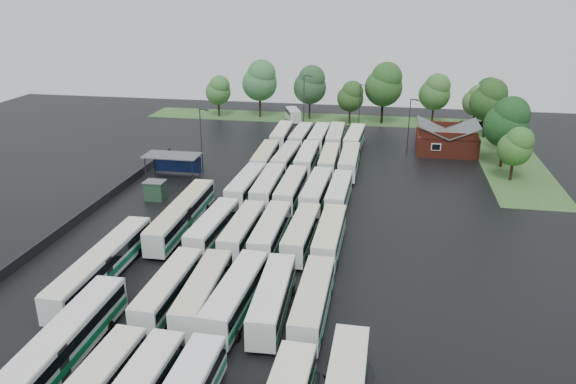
# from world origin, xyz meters

# --- Properties ---
(ground) EXTENTS (160.00, 160.00, 0.00)m
(ground) POSITION_xyz_m (0.00, 0.00, 0.00)
(ground) COLOR black
(ground) RESTS_ON ground
(brick_building) EXTENTS (10.07, 8.60, 5.39)m
(brick_building) POSITION_xyz_m (24.00, 42.77, 1.87)
(brick_building) COLOR maroon
(brick_building) RESTS_ON ground
(wash_shed) EXTENTS (8.20, 4.20, 3.58)m
(wash_shed) POSITION_xyz_m (-17.20, 22.02, 2.99)
(wash_shed) COLOR #2D2D30
(wash_shed) RESTS_ON ground
(utility_hut) EXTENTS (2.70, 2.20, 2.62)m
(utility_hut) POSITION_xyz_m (-16.20, 12.60, 1.32)
(utility_hut) COLOR #1E3B27
(utility_hut) RESTS_ON ground
(grass_strip_north) EXTENTS (80.00, 10.00, 0.01)m
(grass_strip_north) POSITION_xyz_m (2.00, 64.80, 0.01)
(grass_strip_north) COLOR #396329
(grass_strip_north) RESTS_ON ground
(grass_strip_east) EXTENTS (10.00, 50.00, 0.01)m
(grass_strip_east) POSITION_xyz_m (34.00, 42.80, 0.01)
(grass_strip_east) COLOR #396329
(grass_strip_east) RESTS_ON ground
(west_fence) EXTENTS (0.10, 50.00, 1.20)m
(west_fence) POSITION_xyz_m (-22.20, 8.00, 0.60)
(west_fence) COLOR #2D2D30
(west_fence) RESTS_ON ground
(bus_r1c0) EXTENTS (2.60, 11.56, 3.21)m
(bus_r1c0) POSITION_xyz_m (-4.33, -12.43, 1.76)
(bus_r1c0) COLOR silver
(bus_r1c0) RESTS_ON ground
(bus_r1c1) EXTENTS (2.89, 11.75, 3.25)m
(bus_r1c1) POSITION_xyz_m (-1.13, -12.43, 1.79)
(bus_r1c1) COLOR silver
(bus_r1c1) RESTS_ON ground
(bus_r1c2) EXTENTS (3.13, 12.20, 3.37)m
(bus_r1c2) POSITION_xyz_m (1.87, -12.47, 1.85)
(bus_r1c2) COLOR silver
(bus_r1c2) RESTS_ON ground
(bus_r1c3) EXTENTS (2.93, 11.83, 3.27)m
(bus_r1c3) POSITION_xyz_m (5.07, -12.32, 1.80)
(bus_r1c3) COLOR silver
(bus_r1c3) RESTS_ON ground
(bus_r1c4) EXTENTS (2.52, 11.81, 3.29)m
(bus_r1c4) POSITION_xyz_m (8.55, -12.19, 1.81)
(bus_r1c4) COLOR silver
(bus_r1c4) RESTS_ON ground
(bus_r2c0) EXTENTS (3.00, 11.73, 3.24)m
(bus_r2c0) POSITION_xyz_m (-4.56, 1.26, 1.78)
(bus_r2c0) COLOR silver
(bus_r2c0) RESTS_ON ground
(bus_r2c1) EXTENTS (2.64, 11.59, 3.21)m
(bus_r2c1) POSITION_xyz_m (-1.07, 1.05, 1.77)
(bus_r2c1) COLOR silver
(bus_r2c1) RESTS_ON ground
(bus_r2c2) EXTENTS (2.54, 11.83, 3.29)m
(bus_r2c2) POSITION_xyz_m (2.04, 1.13, 1.81)
(bus_r2c2) COLOR silver
(bus_r2c2) RESTS_ON ground
(bus_r2c3) EXTENTS (2.72, 11.53, 3.20)m
(bus_r2c3) POSITION_xyz_m (5.39, 1.47, 1.76)
(bus_r2c3) COLOR silver
(bus_r2c3) RESTS_ON ground
(bus_r2c4) EXTENTS (2.60, 11.82, 3.28)m
(bus_r2c4) POSITION_xyz_m (8.50, 1.25, 1.81)
(bus_r2c4) COLOR silver
(bus_r2c4) RESTS_ON ground
(bus_r3c0) EXTENTS (2.87, 12.08, 3.35)m
(bus_r3c0) POSITION_xyz_m (-4.26, 15.08, 1.84)
(bus_r3c0) COLOR silver
(bus_r3c0) RESTS_ON ground
(bus_r3c1) EXTENTS (2.74, 12.20, 3.39)m
(bus_r3c1) POSITION_xyz_m (-1.23, 15.10, 1.86)
(bus_r3c1) COLOR silver
(bus_r3c1) RESTS_ON ground
(bus_r3c2) EXTENTS (2.61, 11.99, 3.34)m
(bus_r3c2) POSITION_xyz_m (1.90, 14.88, 1.83)
(bus_r3c2) COLOR silver
(bus_r3c2) RESTS_ON ground
(bus_r3c3) EXTENTS (2.92, 12.16, 3.36)m
(bus_r3c3) POSITION_xyz_m (5.29, 14.66, 1.85)
(bus_r3c3) COLOR silver
(bus_r3c3) RESTS_ON ground
(bus_r3c4) EXTENTS (2.63, 11.53, 3.20)m
(bus_r3c4) POSITION_xyz_m (8.24, 14.68, 1.76)
(bus_r3c4) COLOR silver
(bus_r3c4) RESTS_ON ground
(bus_r4c0) EXTENTS (2.93, 11.93, 3.30)m
(bus_r4c0) POSITION_xyz_m (-4.51, 28.14, 1.81)
(bus_r4c0) COLOR silver
(bus_r4c0) RESTS_ON ground
(bus_r4c1) EXTENTS (2.86, 11.64, 3.22)m
(bus_r4c1) POSITION_xyz_m (-1.25, 28.36, 1.77)
(bus_r4c1) COLOR silver
(bus_r4c1) RESTS_ON ground
(bus_r4c2) EXTENTS (2.73, 12.07, 3.35)m
(bus_r4c2) POSITION_xyz_m (1.97, 28.72, 1.84)
(bus_r4c2) COLOR silver
(bus_r4c2) RESTS_ON ground
(bus_r4c3) EXTENTS (2.70, 11.52, 3.19)m
(bus_r4c3) POSITION_xyz_m (5.37, 28.71, 1.76)
(bus_r4c3) COLOR silver
(bus_r4c3) RESTS_ON ground
(bus_r4c4) EXTENTS (2.64, 12.14, 3.37)m
(bus_r4c4) POSITION_xyz_m (8.49, 28.51, 1.86)
(bus_r4c4) COLOR silver
(bus_r4c4) RESTS_ON ground
(bus_r5c0) EXTENTS (2.86, 11.89, 3.29)m
(bus_r5c0) POSITION_xyz_m (-4.59, 42.18, 1.81)
(bus_r5c0) COLOR silver
(bus_r5c0) RESTS_ON ground
(bus_r5c1) EXTENTS (2.69, 11.69, 3.24)m
(bus_r5c1) POSITION_xyz_m (-1.11, 41.80, 1.78)
(bus_r5c1) COLOR silver
(bus_r5c1) RESTS_ON ground
(bus_r5c2) EXTENTS (2.68, 12.04, 3.35)m
(bus_r5c2) POSITION_xyz_m (2.15, 41.77, 1.84)
(bus_r5c2) COLOR silver
(bus_r5c2) RESTS_ON ground
(bus_r5c3) EXTENTS (2.84, 12.16, 3.37)m
(bus_r5c3) POSITION_xyz_m (5.00, 42.34, 1.85)
(bus_r5c3) COLOR silver
(bus_r5c3) RESTS_ON ground
(bus_r5c4) EXTENTS (3.11, 12.20, 3.37)m
(bus_r5c4) POSITION_xyz_m (8.37, 41.78, 1.85)
(bus_r5c4) COLOR silver
(bus_r5c4) RESTS_ON ground
(artic_bus_west_a) EXTENTS (2.64, 18.25, 3.38)m
(artic_bus_west_a) POSITION_xyz_m (-9.02, -22.79, 1.88)
(artic_bus_west_a) COLOR silver
(artic_bus_west_a) RESTS_ON ground
(artic_bus_west_b) EXTENTS (2.65, 17.68, 3.28)m
(artic_bus_west_b) POSITION_xyz_m (-9.24, 4.11, 1.82)
(artic_bus_west_b) COLOR silver
(artic_bus_west_b) RESTS_ON ground
(artic_bus_west_c) EXTENTS (2.55, 17.59, 3.26)m
(artic_bus_west_c) POSITION_xyz_m (-12.42, -9.17, 1.81)
(artic_bus_west_c) COLOR silver
(artic_bus_west_c) RESTS_ON ground
(minibus) EXTENTS (4.20, 6.52, 2.67)m
(minibus) POSITION_xyz_m (-5.84, 61.15, 1.48)
(minibus) COLOR silver
(minibus) RESTS_ON ground
(tree_north_0) EXTENTS (5.42, 5.42, 8.98)m
(tree_north_0) POSITION_xyz_m (-22.51, 63.00, 5.77)
(tree_north_0) COLOR #312112
(tree_north_0) RESTS_ON ground
(tree_north_1) EXTENTS (7.47, 7.47, 12.37)m
(tree_north_1) POSITION_xyz_m (-13.48, 64.11, 7.96)
(tree_north_1) COLOR #2F1F16
(tree_north_1) RESTS_ON ground
(tree_north_2) EXTENTS (6.94, 6.94, 11.50)m
(tree_north_2) POSITION_xyz_m (-2.61, 63.87, 7.40)
(tree_north_2) COLOR black
(tree_north_2) RESTS_ON ground
(tree_north_3) EXTENTS (5.40, 5.40, 8.95)m
(tree_north_3) POSITION_xyz_m (6.18, 61.10, 5.75)
(tree_north_3) COLOR #33261B
(tree_north_3) RESTS_ON ground
(tree_north_4) EXTENTS (7.66, 7.66, 12.68)m
(tree_north_4) POSITION_xyz_m (12.78, 62.58, 8.16)
(tree_north_4) COLOR black
(tree_north_4) RESTS_ON ground
(tree_north_5) EXTENTS (6.33, 6.33, 10.49)m
(tree_north_5) POSITION_xyz_m (23.05, 63.68, 6.75)
(tree_north_5) COLOR #341F12
(tree_north_5) RESTS_ON ground
(tree_north_6) EXTENTS (6.09, 6.09, 10.08)m
(tree_north_6) POSITION_xyz_m (32.96, 63.02, 6.48)
(tree_north_6) COLOR black
(tree_north_6) RESTS_ON ground
(tree_east_0) EXTENTS (4.94, 4.93, 8.17)m
(tree_east_0) POSITION_xyz_m (32.41, 29.35, 5.25)
(tree_east_0) COLOR black
(tree_east_0) RESTS_ON ground
(tree_east_1) EXTENTS (6.84, 6.84, 11.32)m
(tree_east_1) POSITION_xyz_m (32.14, 36.02, 7.28)
(tree_east_1) COLOR black
(tree_east_1) RESTS_ON ground
(tree_east_2) EXTENTS (4.70, 4.70, 7.78)m
(tree_east_2) POSITION_xyz_m (34.04, 45.67, 5.00)
(tree_east_2) COLOR #3B2415
(tree_east_2) RESTS_ON ground
(tree_east_3) EXTENTS (6.74, 6.74, 11.17)m
(tree_east_3) POSITION_xyz_m (32.14, 54.53, 7.18)
(tree_east_3) COLOR black
(tree_east_3) RESTS_ON ground
(tree_east_4) EXTENTS (5.33, 5.33, 8.82)m
(tree_east_4) POSITION_xyz_m (31.06, 61.95, 5.67)
(tree_east_4) COLOR #2E2110
(tree_east_4) RESTS_ON ground
(lamp_post_ne) EXTENTS (1.45, 0.28, 9.43)m
(lamp_post_ne) POSITION_xyz_m (17.54, 40.78, 5.48)
(lamp_post_ne) COLOR #2D2D30
(lamp_post_ne) RESTS_ON ground
(lamp_post_nw) EXTENTS (1.51, 0.29, 9.78)m
(lamp_post_nw) POSITION_xyz_m (-13.82, 25.71, 5.68)
(lamp_post_nw) COLOR #2D2D30
(lamp_post_nw) RESTS_ON ground
(lamp_post_back_w) EXTENTS (1.68, 0.33, 10.91)m
(lamp_post_back_w) POSITION_xyz_m (-2.30, 53.77, 6.33)
(lamp_post_back_w) COLOR #2D2D30
(lamp_post_back_w) RESTS_ON ground
(lamp_post_back_e) EXTENTS (1.43, 0.28, 9.28)m
(lamp_post_back_e) POSITION_xyz_m (8.43, 54.70, 5.39)
(lamp_post_back_e) COLOR #2D2D30
(lamp_post_back_e) RESTS_ON ground
(puddle_0) EXTENTS (3.59, 3.59, 0.01)m
(puddle_0) POSITION_xyz_m (-4.96, -19.89, 0.00)
(puddle_0) COLOR black
(puddle_0) RESTS_ON ground
(puddle_2) EXTENTS (7.87, 7.87, 0.01)m
(puddle_2) POSITION_xyz_m (-8.61, 4.19, 0.00)
(puddle_2) COLOR black
(puddle_2) RESTS_ON ground
(puddle_3) EXTENTS (2.88, 2.88, 0.01)m
(puddle_3) POSITION_xyz_m (3.10, -4.98, 0.00)
(puddle_3) COLOR black
(puddle_3) RESTS_ON ground
(puddle_4) EXTENTS (3.95, 3.95, 0.01)m
(puddle_4) POSITION_xyz_m (12.20, -18.81, 0.00)
(puddle_4) COLOR black
(puddle_4) RESTS_ON ground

